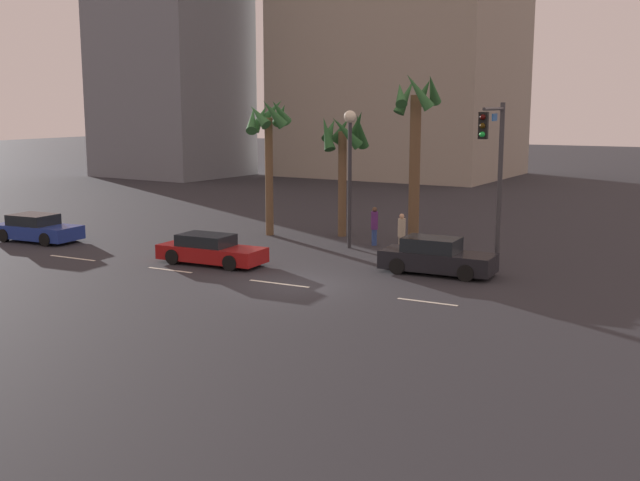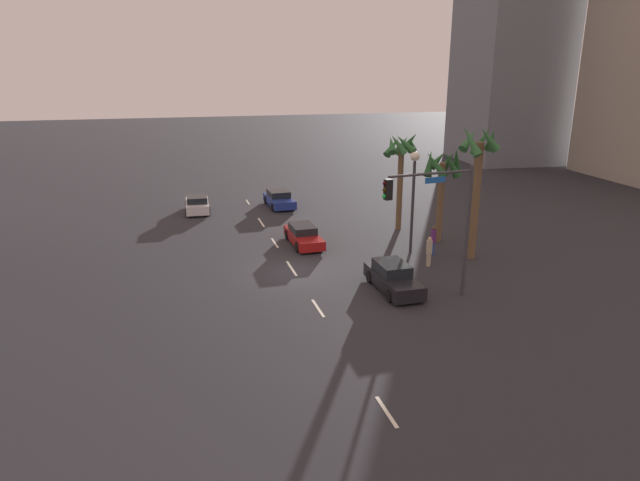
{
  "view_description": "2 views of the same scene",
  "coord_description": "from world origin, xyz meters",
  "px_view_note": "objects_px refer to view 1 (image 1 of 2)",
  "views": [
    {
      "loc": [
        13.84,
        -24.0,
        6.53
      ],
      "look_at": [
        0.43,
        1.29,
        1.52
      ],
      "focal_mm": 43.31,
      "sensor_mm": 36.0,
      "label": 1
    },
    {
      "loc": [
        29.11,
        -6.48,
        11.07
      ],
      "look_at": [
        -0.29,
        1.62,
        1.66
      ],
      "focal_mm": 31.3,
      "sensor_mm": 36.0,
      "label": 2
    }
  ],
  "objects_px": {
    "palm_tree_0": "(268,129)",
    "building_1": "(402,8)",
    "streetlamp": "(350,153)",
    "car_3": "(436,257)",
    "pedestrian_1": "(374,225)",
    "palm_tree_2": "(344,143)",
    "building_2": "(169,29)",
    "pedestrian_0": "(402,232)",
    "car_1": "(37,229)",
    "car_2": "(210,250)",
    "palm_tree_1": "(415,126)",
    "traffic_signal": "(495,158)"
  },
  "relations": [
    {
      "from": "building_2",
      "to": "car_1",
      "type": "bearing_deg",
      "value": -56.88
    },
    {
      "from": "car_3",
      "to": "pedestrian_1",
      "type": "xyz_separation_m",
      "value": [
        -4.7,
        4.61,
        0.32
      ]
    },
    {
      "from": "car_1",
      "to": "car_3",
      "type": "xyz_separation_m",
      "value": [
        19.74,
        2.06,
        0.05
      ]
    },
    {
      "from": "palm_tree_0",
      "to": "palm_tree_1",
      "type": "relative_size",
      "value": 0.86
    },
    {
      "from": "palm_tree_2",
      "to": "car_1",
      "type": "bearing_deg",
      "value": -146.77
    },
    {
      "from": "pedestrian_1",
      "to": "building_2",
      "type": "distance_m",
      "value": 42.92
    },
    {
      "from": "streetlamp",
      "to": "pedestrian_0",
      "type": "xyz_separation_m",
      "value": [
        2.62,
        -0.03,
        -3.47
      ]
    },
    {
      "from": "palm_tree_0",
      "to": "palm_tree_2",
      "type": "bearing_deg",
      "value": 21.25
    },
    {
      "from": "pedestrian_1",
      "to": "palm_tree_2",
      "type": "height_order",
      "value": "palm_tree_2"
    },
    {
      "from": "car_1",
      "to": "car_2",
      "type": "height_order",
      "value": "car_1"
    },
    {
      "from": "palm_tree_0",
      "to": "traffic_signal",
      "type": "bearing_deg",
      "value": -14.45
    },
    {
      "from": "car_1",
      "to": "traffic_signal",
      "type": "height_order",
      "value": "traffic_signal"
    },
    {
      "from": "pedestrian_1",
      "to": "building_1",
      "type": "relative_size",
      "value": 0.06
    },
    {
      "from": "streetlamp",
      "to": "building_2",
      "type": "relative_size",
      "value": 0.23
    },
    {
      "from": "pedestrian_1",
      "to": "car_1",
      "type": "bearing_deg",
      "value": -156.11
    },
    {
      "from": "car_1",
      "to": "building_1",
      "type": "bearing_deg",
      "value": 87.92
    },
    {
      "from": "pedestrian_1",
      "to": "car_2",
      "type": "bearing_deg",
      "value": -120.64
    },
    {
      "from": "car_3",
      "to": "streetlamp",
      "type": "height_order",
      "value": "streetlamp"
    },
    {
      "from": "streetlamp",
      "to": "pedestrian_1",
      "type": "distance_m",
      "value": 3.7
    },
    {
      "from": "building_1",
      "to": "pedestrian_0",
      "type": "bearing_deg",
      "value": -64.45
    },
    {
      "from": "pedestrian_0",
      "to": "palm_tree_0",
      "type": "xyz_separation_m",
      "value": [
        -7.83,
        1.4,
        4.43
      ]
    },
    {
      "from": "building_1",
      "to": "building_2",
      "type": "bearing_deg",
      "value": -146.89
    },
    {
      "from": "streetlamp",
      "to": "building_2",
      "type": "bearing_deg",
      "value": 139.78
    },
    {
      "from": "car_2",
      "to": "streetlamp",
      "type": "relative_size",
      "value": 0.73
    },
    {
      "from": "streetlamp",
      "to": "pedestrian_1",
      "type": "relative_size",
      "value": 3.45
    },
    {
      "from": "car_2",
      "to": "building_2",
      "type": "xyz_separation_m",
      "value": [
        -27.92,
        32.64,
        12.98
      ]
    },
    {
      "from": "car_2",
      "to": "car_3",
      "type": "bearing_deg",
      "value": 16.19
    },
    {
      "from": "building_1",
      "to": "building_2",
      "type": "distance_m",
      "value": 21.67
    },
    {
      "from": "car_1",
      "to": "palm_tree_2",
      "type": "height_order",
      "value": "palm_tree_2"
    },
    {
      "from": "car_1",
      "to": "pedestrian_1",
      "type": "bearing_deg",
      "value": 23.89
    },
    {
      "from": "pedestrian_0",
      "to": "building_2",
      "type": "xyz_separation_m",
      "value": [
        -34.05,
        26.61,
        12.62
      ]
    },
    {
      "from": "building_1",
      "to": "streetlamp",
      "type": "bearing_deg",
      "value": -67.95
    },
    {
      "from": "palm_tree_0",
      "to": "building_1",
      "type": "distance_m",
      "value": 38.09
    },
    {
      "from": "streetlamp",
      "to": "pedestrian_0",
      "type": "height_order",
      "value": "streetlamp"
    },
    {
      "from": "traffic_signal",
      "to": "building_1",
      "type": "relative_size",
      "value": 0.22
    },
    {
      "from": "palm_tree_1",
      "to": "palm_tree_0",
      "type": "bearing_deg",
      "value": -166.61
    },
    {
      "from": "car_3",
      "to": "pedestrian_0",
      "type": "xyz_separation_m",
      "value": [
        -2.85,
        3.43,
        0.28
      ]
    },
    {
      "from": "pedestrian_0",
      "to": "pedestrian_1",
      "type": "relative_size",
      "value": 0.97
    },
    {
      "from": "car_3",
      "to": "building_1",
      "type": "xyz_separation_m",
      "value": [
        -18.19,
        40.79,
        14.8
      ]
    },
    {
      "from": "streetlamp",
      "to": "pedestrian_1",
      "type": "height_order",
      "value": "streetlamp"
    },
    {
      "from": "streetlamp",
      "to": "building_2",
      "type": "xyz_separation_m",
      "value": [
        -31.44,
        26.58,
        9.15
      ]
    },
    {
      "from": "streetlamp",
      "to": "palm_tree_2",
      "type": "distance_m",
      "value": 3.23
    },
    {
      "from": "car_3",
      "to": "building_1",
      "type": "height_order",
      "value": "building_1"
    },
    {
      "from": "streetlamp",
      "to": "building_1",
      "type": "distance_m",
      "value": 40.96
    },
    {
      "from": "pedestrian_0",
      "to": "palm_tree_2",
      "type": "distance_m",
      "value": 6.33
    },
    {
      "from": "pedestrian_0",
      "to": "palm_tree_1",
      "type": "height_order",
      "value": "palm_tree_1"
    },
    {
      "from": "traffic_signal",
      "to": "car_1",
      "type": "bearing_deg",
      "value": -170.27
    },
    {
      "from": "car_2",
      "to": "car_1",
      "type": "bearing_deg",
      "value": 177.08
    },
    {
      "from": "building_1",
      "to": "car_3",
      "type": "bearing_deg",
      "value": -62.74
    },
    {
      "from": "pedestrian_0",
      "to": "palm_tree_0",
      "type": "height_order",
      "value": "palm_tree_0"
    }
  ]
}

